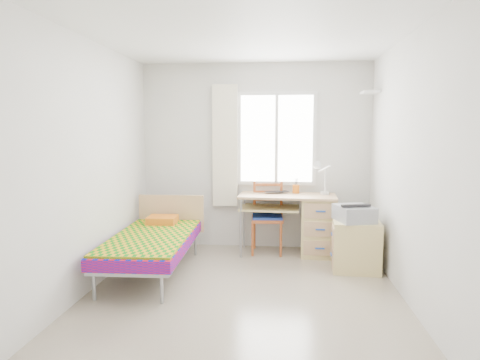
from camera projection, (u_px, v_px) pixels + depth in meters
The scene contains 17 objects.
floor at pixel (244, 291), 4.47m from camera, with size 3.50×3.50×0.00m, color #BCAD93.
ceiling at pixel (244, 34), 4.17m from camera, with size 3.50×3.50×0.00m, color white.
wall_back at pixel (255, 156), 6.05m from camera, with size 3.20×3.20×0.00m, color silver.
wall_left at pixel (92, 166), 4.47m from camera, with size 3.50×3.50×0.00m, color silver.
wall_right at pixel (408, 168), 4.16m from camera, with size 3.50×3.50×0.00m, color silver.
window at pixel (277, 139), 5.97m from camera, with size 1.10×0.04×1.30m.
curtain at pixel (225, 146), 6.00m from camera, with size 0.35×0.05×1.70m, color #F7F1CC.
floating_shelf at pixel (370, 92), 5.46m from camera, with size 0.20×0.32×0.03m, color white.
bed at pixel (154, 240), 5.01m from camera, with size 0.91×1.87×0.80m.
desk at pixel (313, 222), 5.75m from camera, with size 1.32×0.65×0.81m.
chair at pixel (268, 213), 5.85m from camera, with size 0.44×0.44×0.97m.
cabinet at pixel (356, 246), 5.10m from camera, with size 0.58×0.52×0.60m.
printer at pixel (354, 213), 5.05m from camera, with size 0.49×0.53×0.19m.
laptop at pixel (278, 193), 5.83m from camera, with size 0.33×0.21×0.03m, color black.
pen_cup at pixel (296, 189), 5.88m from camera, with size 0.09×0.09×0.12m, color orange.
task_lamp at pixel (321, 174), 5.63m from camera, with size 0.24×0.34×0.47m.
book at pixel (272, 211), 5.77m from camera, with size 0.18×0.24×0.02m, color gray.
Camera 1 is at (0.38, -4.29, 1.67)m, focal length 32.00 mm.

